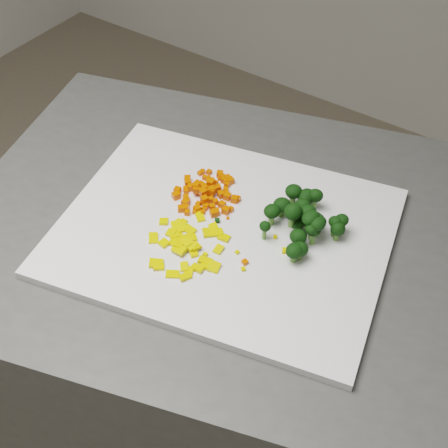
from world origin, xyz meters
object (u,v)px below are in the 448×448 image
Objects in this scene: counter_block at (242,384)px; broccoli_pile at (305,218)px; pepper_pile at (186,242)px; cutting_board at (224,232)px; carrot_pile at (206,188)px.

counter_block is 0.50m from broccoli_pile.
pepper_pile is at bearing -118.99° from counter_block.
broccoli_pile reaches higher than cutting_board.
carrot_pile is (-0.09, 0.02, 0.48)m from counter_block.
cutting_board is 0.07m from pepper_pile.
cutting_board reaches higher than counter_block.
counter_block is 7.32× the size of pepper_pile.
counter_block is 7.08× the size of broccoli_pile.
counter_block is at bearing -158.16° from broccoli_pile.
counter_block is 8.49× the size of carrot_pile.
carrot_pile is (-0.06, 0.05, 0.02)m from cutting_board.
carrot_pile is 0.83× the size of broccoli_pile.
broccoli_pile is (0.13, 0.12, 0.02)m from pepper_pile.
pepper_pile is 0.17m from broccoli_pile.
cutting_board is 4.50× the size of carrot_pile.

